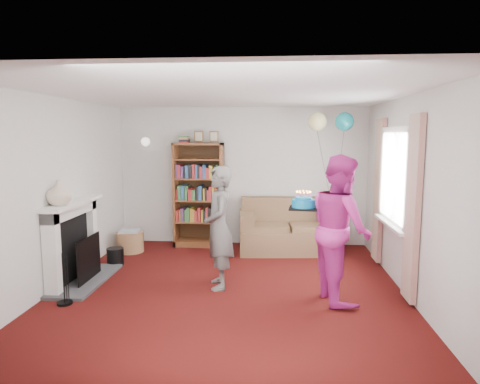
# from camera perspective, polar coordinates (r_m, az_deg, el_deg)

# --- Properties ---
(ground) EXTENTS (5.00, 5.00, 0.00)m
(ground) POSITION_cam_1_polar(r_m,az_deg,el_deg) (5.68, -1.61, -13.06)
(ground) COLOR #380A08
(ground) RESTS_ON ground
(wall_back) EXTENTS (4.50, 0.02, 2.50)m
(wall_back) POSITION_cam_1_polar(r_m,az_deg,el_deg) (7.85, 0.30, 2.12)
(wall_back) COLOR silver
(wall_back) RESTS_ON ground
(wall_left) EXTENTS (0.02, 5.00, 2.50)m
(wall_left) POSITION_cam_1_polar(r_m,az_deg,el_deg) (6.04, -23.51, -0.20)
(wall_left) COLOR silver
(wall_left) RESTS_ON ground
(wall_right) EXTENTS (0.02, 5.00, 2.50)m
(wall_right) POSITION_cam_1_polar(r_m,az_deg,el_deg) (5.59, 22.02, -0.70)
(wall_right) COLOR silver
(wall_right) RESTS_ON ground
(ceiling) EXTENTS (4.50, 5.00, 0.01)m
(ceiling) POSITION_cam_1_polar(r_m,az_deg,el_deg) (5.33, -1.72, 12.99)
(ceiling) COLOR white
(ceiling) RESTS_ON wall_back
(fireplace) EXTENTS (0.55, 1.80, 1.12)m
(fireplace) POSITION_cam_1_polar(r_m,az_deg,el_deg) (6.27, -20.92, -6.68)
(fireplace) COLOR #3F3F42
(fireplace) RESTS_ON ground
(window_bay) EXTENTS (0.14, 2.02, 2.20)m
(window_bay) POSITION_cam_1_polar(r_m,az_deg,el_deg) (6.16, 19.85, -0.32)
(window_bay) COLOR white
(window_bay) RESTS_ON ground
(wall_sconce) EXTENTS (0.16, 0.23, 0.16)m
(wall_sconce) POSITION_cam_1_polar(r_m,az_deg,el_deg) (7.99, -12.48, 6.58)
(wall_sconce) COLOR gold
(wall_sconce) RESTS_ON ground
(bookcase) EXTENTS (0.88, 0.42, 2.07)m
(bookcase) POSITION_cam_1_polar(r_m,az_deg,el_deg) (7.78, -5.46, -0.44)
(bookcase) COLOR #472B14
(bookcase) RESTS_ON ground
(sofa) EXTENTS (1.69, 0.90, 0.90)m
(sofa) POSITION_cam_1_polar(r_m,az_deg,el_deg) (7.54, 6.52, -5.19)
(sofa) COLOR brown
(sofa) RESTS_ON ground
(wicker_basket) EXTENTS (0.46, 0.46, 0.40)m
(wicker_basket) POSITION_cam_1_polar(r_m,az_deg,el_deg) (7.65, -14.44, -6.38)
(wicker_basket) COLOR #906443
(wicker_basket) RESTS_ON ground
(person_striped) EXTENTS (0.50, 0.66, 1.60)m
(person_striped) POSITION_cam_1_polar(r_m,az_deg,el_deg) (5.61, -2.84, -4.77)
(person_striped) COLOR black
(person_striped) RESTS_ON ground
(person_magenta) EXTENTS (0.85, 0.99, 1.78)m
(person_magenta) POSITION_cam_1_polar(r_m,az_deg,el_deg) (5.32, 13.26, -4.70)
(person_magenta) COLOR #BE2688
(person_magenta) RESTS_ON ground
(birthday_cake) EXTENTS (0.34, 0.34, 0.22)m
(birthday_cake) POSITION_cam_1_polar(r_m,az_deg,el_deg) (5.35, 8.44, -1.53)
(birthday_cake) COLOR black
(birthday_cake) RESTS_ON ground
(balloons) EXTENTS (0.75, 0.31, 1.71)m
(balloons) POSITION_cam_1_polar(r_m,az_deg,el_deg) (7.29, 12.01, 9.16)
(balloons) COLOR #3F3F3F
(balloons) RESTS_ON ground
(mantel_vase) EXTENTS (0.34, 0.34, 0.32)m
(mantel_vase) POSITION_cam_1_polar(r_m,az_deg,el_deg) (5.84, -23.00, -0.08)
(mantel_vase) COLOR beige
(mantel_vase) RESTS_ON fireplace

